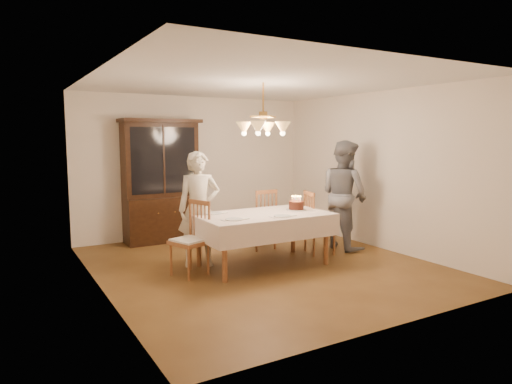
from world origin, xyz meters
TOP-DOWN VIEW (x-y plane):
  - ground at (0.00, 0.00)m, footprint 5.00×5.00m
  - room_shell at (0.00, 0.00)m, footprint 5.00×5.00m
  - dining_table at (0.00, 0.00)m, footprint 1.90×1.10m
  - china_hutch at (-0.75, 2.25)m, footprint 1.38×0.54m
  - chair_far_side at (0.48, 0.88)m, footprint 0.46×0.44m
  - chair_left_end at (-1.09, 0.08)m, footprint 0.54×0.55m
  - chair_right_end at (1.13, 0.15)m, footprint 0.52×0.53m
  - elderly_woman at (-0.79, 0.45)m, footprint 0.69×0.55m
  - adult_in_grey at (1.71, 0.23)m, footprint 0.70×0.89m
  - birthday_cake at (0.59, 0.02)m, footprint 0.30×0.30m
  - place_setting_near_left at (-0.58, -0.24)m, footprint 0.38×0.23m
  - place_setting_near_right at (0.11, -0.35)m, footprint 0.39×0.24m
  - place_setting_far_left at (-0.62, 0.35)m, footprint 0.41×0.27m
  - chandelier at (-0.00, -0.00)m, footprint 0.62×0.62m

SIDE VIEW (x-z plane):
  - ground at x=0.00m, z-range 0.00..0.00m
  - chair_far_side at x=0.48m, z-range -0.06..0.94m
  - chair_right_end at x=1.13m, z-range -0.06..0.94m
  - chair_left_end at x=-1.09m, z-range -0.05..0.95m
  - dining_table at x=0.00m, z-range 0.30..1.06m
  - place_setting_near_left at x=-0.58m, z-range 0.76..0.77m
  - place_setting_near_right at x=0.11m, z-range 0.76..0.77m
  - place_setting_far_left at x=-0.62m, z-range 0.76..0.77m
  - birthday_cake at x=0.59m, z-range 0.71..0.93m
  - elderly_woman at x=-0.79m, z-range 0.00..1.65m
  - adult_in_grey at x=1.71m, z-range 0.00..1.80m
  - china_hutch at x=-0.75m, z-range -0.04..2.12m
  - room_shell at x=0.00m, z-range -0.92..4.08m
  - chandelier at x=0.00m, z-range 1.61..2.34m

